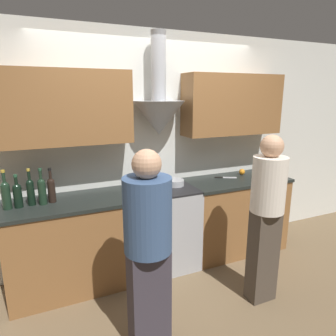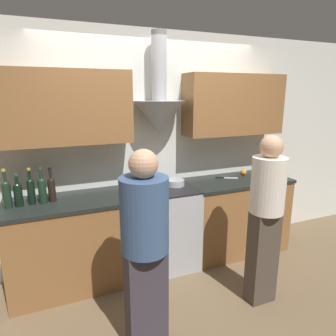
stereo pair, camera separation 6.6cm
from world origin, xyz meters
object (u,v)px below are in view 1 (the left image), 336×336
stove_range (164,227)px  person_foreground_left (148,244)px  wine_bottle_3 (42,190)px  mixing_bowl (175,183)px  wine_bottle_0 (6,194)px  stock_pot (151,183)px  person_foreground_right (266,212)px  orange_fruit (242,172)px  wine_bottle_1 (18,194)px  wine_bottle_4 (51,189)px  wine_bottle_2 (31,191)px

stove_range → person_foreground_left: bearing=-118.9°
wine_bottle_3 → mixing_bowl: bearing=1.8°
wine_bottle_3 → person_foreground_left: person_foreground_left is taller
mixing_bowl → wine_bottle_0: bearing=-178.5°
stock_pot → person_foreground_right: bearing=-50.5°
wine_bottle_0 → wine_bottle_3: size_ratio=1.04×
mixing_bowl → person_foreground_left: bearing=-123.9°
stove_range → orange_fruit: bearing=6.2°
orange_fruit → wine_bottle_0: bearing=-177.3°
wine_bottle_3 → mixing_bowl: 1.38m
wine_bottle_1 → person_foreground_left: bearing=-48.5°
mixing_bowl → person_foreground_left: (-0.70, -1.04, -0.10)m
wine_bottle_4 → wine_bottle_3: bearing=-161.2°
wine_bottle_3 → stock_pot: (1.08, 0.01, -0.07)m
wine_bottle_4 → stock_pot: wine_bottle_4 is taller
wine_bottle_3 → person_foreground_left: 1.22m
stove_range → mixing_bowl: size_ratio=4.53×
wine_bottle_3 → stock_pot: wine_bottle_3 is taller
stove_range → orange_fruit: (1.13, 0.12, 0.50)m
stove_range → wine_bottle_1: (-1.43, 0.01, 0.58)m
wine_bottle_1 → wine_bottle_2: size_ratio=0.89×
stock_pot → person_foreground_left: bearing=-111.8°
wine_bottle_0 → wine_bottle_3: (0.30, -0.00, -0.00)m
stove_range → person_foreground_left: (-0.55, -0.99, 0.39)m
wine_bottle_0 → person_foreground_left: (0.97, -0.99, -0.21)m
wine_bottle_2 → person_foreground_right: size_ratio=0.22×
wine_bottle_3 → orange_fruit: wine_bottle_3 is taller
wine_bottle_0 → wine_bottle_4: bearing=4.2°
wine_bottle_0 → mixing_bowl: (1.67, 0.04, -0.11)m
wine_bottle_2 → person_foreground_right: bearing=-25.9°
wine_bottle_4 → person_foreground_right: person_foreground_right is taller
wine_bottle_4 → stove_range: bearing=-1.4°
wine_bottle_3 → mixing_bowl: size_ratio=1.69×
wine_bottle_2 → stock_pot: 1.18m
stock_pot → wine_bottle_0: bearing=-179.7°
wine_bottle_0 → wine_bottle_2: bearing=6.8°
mixing_bowl → orange_fruit: 0.98m
person_foreground_right → stock_pot: bearing=129.5°
mixing_bowl → orange_fruit: bearing=4.6°
wine_bottle_1 → orange_fruit: bearing=2.6°
person_foreground_left → person_foreground_right: size_ratio=0.98×
mixing_bowl → person_foreground_right: (0.47, -0.96, -0.07)m
mixing_bowl → person_foreground_right: size_ratio=0.13×
stove_range → person_foreground_left: 1.20m
wine_bottle_0 → orange_fruit: 2.65m
wine_bottle_2 → mixing_bowl: size_ratio=1.69×
wine_bottle_0 → wine_bottle_3: bearing=-0.1°
wine_bottle_1 → mixing_bowl: (1.58, 0.04, -0.09)m
wine_bottle_4 → wine_bottle_2: bearing=-178.8°
wine_bottle_1 → wine_bottle_4: wine_bottle_4 is taller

